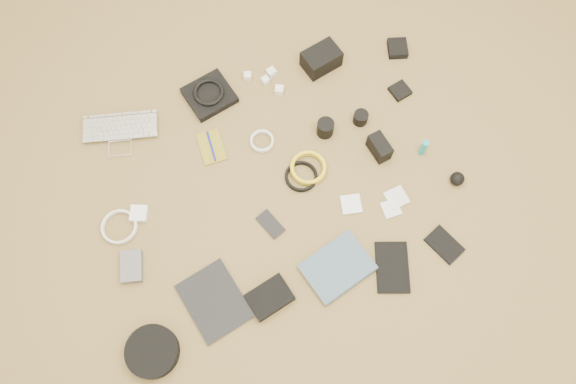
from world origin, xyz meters
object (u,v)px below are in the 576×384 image
object	(u,v)px
laptop	(121,137)
phone	(270,224)
tablet	(214,301)
headphone_case	(152,352)
paperback	(352,287)
dslr_camera	(321,59)

from	to	relation	value
laptop	phone	world-z (taller)	laptop
tablet	headphone_case	world-z (taller)	headphone_case
laptop	tablet	size ratio (longest dim) A/B	1.20
headphone_case	tablet	bearing A→B (deg)	23.28
laptop	headphone_case	size ratio (longest dim) A/B	1.63
laptop	paperback	xyz separation A→B (m)	(0.67, -0.84, 0.00)
phone	headphone_case	world-z (taller)	headphone_case
tablet	phone	size ratio (longest dim) A/B	2.26
phone	dslr_camera	bearing A→B (deg)	33.07
dslr_camera	paperback	distance (m)	0.94
laptop	phone	distance (m)	0.69
dslr_camera	paperback	size ratio (longest dim) A/B	0.62
dslr_camera	phone	xyz separation A→B (m)	(-0.40, -0.60, -0.04)
phone	headphone_case	xyz separation A→B (m)	(-0.52, -0.32, 0.02)
laptop	phone	bearing A→B (deg)	-36.93
dslr_camera	tablet	world-z (taller)	dslr_camera
phone	laptop	bearing A→B (deg)	108.17
dslr_camera	headphone_case	xyz separation A→B (m)	(-0.92, -0.92, -0.02)
tablet	laptop	bearing A→B (deg)	89.29
laptop	paperback	size ratio (longest dim) A/B	1.24
dslr_camera	tablet	distance (m)	1.06
dslr_camera	laptop	bearing A→B (deg)	169.79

